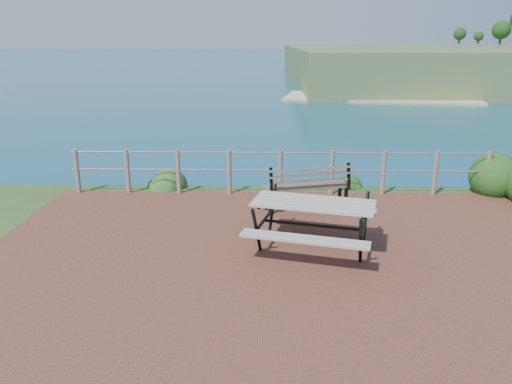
# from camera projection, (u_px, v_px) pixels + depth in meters

# --- Properties ---
(ground) EXTENTS (10.00, 7.00, 0.12)m
(ground) POSITION_uv_depth(u_px,v_px,m) (285.00, 256.00, 8.13)
(ground) COLOR brown
(ground) RESTS_ON ground
(ocean) EXTENTS (1200.00, 1200.00, 0.00)m
(ocean) POSITION_uv_depth(u_px,v_px,m) (268.00, 48.00, 199.22)
(ocean) COLOR #14617A
(ocean) RESTS_ON ground
(safety_railing) EXTENTS (9.40, 0.10, 1.00)m
(safety_railing) POSITION_uv_depth(u_px,v_px,m) (280.00, 170.00, 11.16)
(safety_railing) COLOR #6B5B4C
(safety_railing) RESTS_ON ground
(picnic_table) EXTENTS (2.11, 1.66, 0.83)m
(picnic_table) POSITION_uv_depth(u_px,v_px,m) (313.00, 220.00, 8.20)
(picnic_table) COLOR #A49F93
(picnic_table) RESTS_ON ground
(park_bench) EXTENTS (1.81, 0.88, 0.99)m
(park_bench) POSITION_uv_depth(u_px,v_px,m) (306.00, 180.00, 10.12)
(park_bench) COLOR brown
(park_bench) RESTS_ON ground
(shrub_right_edge) EXTENTS (1.26, 1.26, 1.79)m
(shrub_right_edge) POSITION_uv_depth(u_px,v_px,m) (504.00, 196.00, 11.24)
(shrub_right_edge) COLOR #173E13
(shrub_right_edge) RESTS_ON ground
(shrub_lip_west) EXTENTS (0.87, 0.87, 0.65)m
(shrub_lip_west) POSITION_uv_depth(u_px,v_px,m) (166.00, 188.00, 11.83)
(shrub_lip_west) COLOR #205523
(shrub_lip_west) RESTS_ON ground
(shrub_lip_east) EXTENTS (0.67, 0.67, 0.38)m
(shrub_lip_east) POSITION_uv_depth(u_px,v_px,m) (354.00, 186.00, 11.96)
(shrub_lip_east) COLOR #173E13
(shrub_lip_east) RESTS_ON ground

